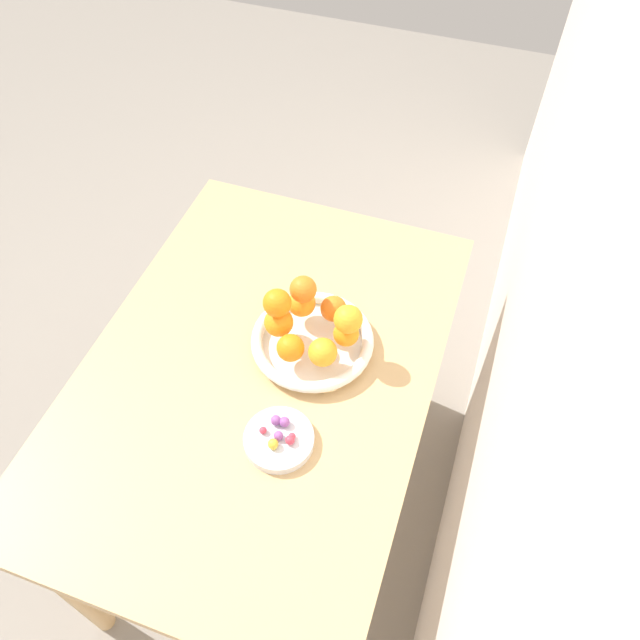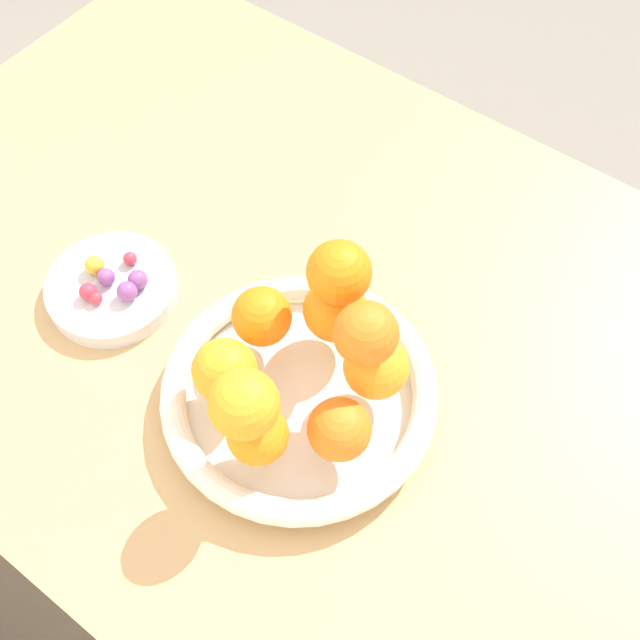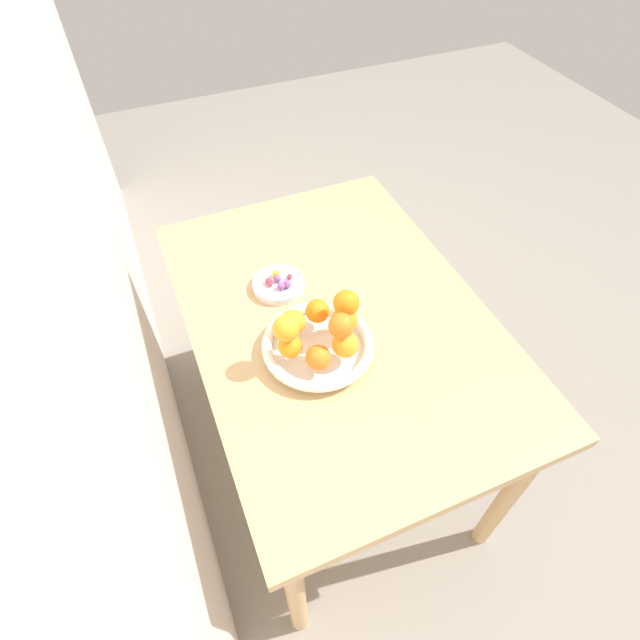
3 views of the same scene
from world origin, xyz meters
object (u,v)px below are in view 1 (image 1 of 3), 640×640
(orange_6, at_px, (277,303))
(orange_7, at_px, (348,319))
(candy_ball_1, at_px, (292,436))
(candy_ball_4, at_px, (276,420))
(dining_table, at_px, (262,388))
(orange_5, at_px, (290,348))
(candy_ball_5, at_px, (273,446))
(orange_4, at_px, (279,322))
(candy_dish, at_px, (279,440))
(candy_ball_2, at_px, (263,430))
(orange_8, at_px, (303,289))
(candy_ball_7, at_px, (278,436))
(candy_ball_6, at_px, (284,422))
(orange_3, at_px, (302,303))
(orange_0, at_px, (323,352))
(candy_ball_0, at_px, (273,444))
(fruit_bowl, at_px, (312,341))
(candy_ball_3, at_px, (290,440))
(orange_2, at_px, (334,309))
(orange_1, at_px, (346,334))

(orange_6, height_order, orange_7, orange_6)
(candy_ball_1, bearing_deg, candy_ball_4, -116.30)
(dining_table, relative_size, orange_6, 17.76)
(orange_5, distance_m, candy_ball_5, 0.22)
(orange_7, bearing_deg, orange_4, -84.34)
(candy_dish, distance_m, candy_ball_2, 0.04)
(dining_table, distance_m, orange_8, 0.27)
(candy_ball_7, bearing_deg, candy_ball_6, 178.83)
(orange_3, bearing_deg, orange_0, 38.23)
(candy_ball_0, relative_size, candy_ball_5, 1.43)
(orange_0, xyz_separation_m, orange_4, (-0.04, -0.12, 0.00))
(orange_5, relative_size, candy_ball_0, 2.81)
(candy_ball_4, bearing_deg, orange_0, 164.98)
(candy_ball_5, xyz_separation_m, candy_ball_7, (-0.02, 0.00, 0.00))
(fruit_bowl, bearing_deg, orange_0, 38.23)
(orange_0, distance_m, candy_ball_3, 0.20)
(candy_dish, xyz_separation_m, orange_6, (-0.24, -0.09, 0.13))
(fruit_bowl, xyz_separation_m, orange_2, (-0.07, 0.03, 0.05))
(candy_dish, height_order, orange_5, orange_5)
(orange_7, height_order, candy_ball_3, orange_7)
(orange_7, relative_size, candy_ball_5, 4.13)
(orange_6, xyz_separation_m, candy_ball_2, (0.24, 0.06, -0.11))
(orange_4, distance_m, candy_ball_6, 0.23)
(orange_1, height_order, orange_2, orange_2)
(orange_2, xyz_separation_m, orange_5, (0.13, -0.05, 0.00))
(fruit_bowl, distance_m, orange_2, 0.09)
(candy_ball_6, bearing_deg, orange_6, -156.20)
(candy_ball_2, bearing_deg, candy_ball_7, 86.44)
(fruit_bowl, relative_size, orange_6, 4.46)
(orange_0, distance_m, candy_ball_6, 0.17)
(orange_0, height_order, orange_7, orange_7)
(candy_ball_1, xyz_separation_m, candy_ball_5, (0.03, -0.03, 0.00))
(candy_ball_2, xyz_separation_m, candy_ball_6, (-0.03, 0.03, 0.00))
(orange_5, distance_m, candy_ball_4, 0.16)
(orange_3, bearing_deg, orange_5, 8.93)
(orange_8, relative_size, candy_ball_0, 2.76)
(dining_table, height_order, candy_ball_7, candy_ball_7)
(orange_7, xyz_separation_m, candy_ball_0, (0.27, -0.07, -0.10))
(candy_dish, relative_size, candy_ball_0, 6.64)
(fruit_bowl, distance_m, orange_8, 0.13)
(orange_6, xyz_separation_m, candy_ball_4, (0.21, 0.07, -0.10))
(candy_ball_5, bearing_deg, candy_ball_1, 140.26)
(orange_6, relative_size, candy_ball_1, 4.32)
(orange_3, bearing_deg, candy_ball_1, 16.34)
(orange_0, relative_size, candy_ball_2, 4.13)
(candy_ball_4, bearing_deg, candy_ball_1, 63.70)
(candy_ball_4, bearing_deg, candy_ball_5, 16.23)
(orange_7, xyz_separation_m, candy_ball_5, (0.28, -0.06, -0.10))
(orange_1, xyz_separation_m, orange_2, (-0.06, -0.05, 0.00))
(orange_7, distance_m, candy_ball_6, 0.25)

